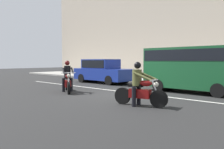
{
  "coord_description": "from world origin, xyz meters",
  "views": [
    {
      "loc": [
        7.48,
        -8.39,
        1.63
      ],
      "look_at": [
        -0.04,
        -0.4,
        0.98
      ],
      "focal_mm": 37.76,
      "sensor_mm": 36.0,
      "label": 1
    }
  ],
  "objects_px": {
    "motorcycle_with_rider_black_leather": "(68,79)",
    "street_sign_post": "(190,61)",
    "parked_van_forest_green": "(194,66)",
    "parked_sedan_cobalt_blue": "(102,71)",
    "motorcycle_with_rider_olive": "(140,88)"
  },
  "relations": [
    {
      "from": "motorcycle_with_rider_olive",
      "to": "parked_sedan_cobalt_blue",
      "type": "xyz_separation_m",
      "value": [
        -7.22,
        5.17,
        0.24
      ]
    },
    {
      "from": "street_sign_post",
      "to": "parked_van_forest_green",
      "type": "bearing_deg",
      "value": -63.16
    },
    {
      "from": "parked_van_forest_green",
      "to": "parked_sedan_cobalt_blue",
      "type": "height_order",
      "value": "parked_van_forest_green"
    },
    {
      "from": "motorcycle_with_rider_olive",
      "to": "parked_sedan_cobalt_blue",
      "type": "distance_m",
      "value": 8.88
    },
    {
      "from": "motorcycle_with_rider_olive",
      "to": "parked_van_forest_green",
      "type": "relative_size",
      "value": 0.42
    },
    {
      "from": "motorcycle_with_rider_black_leather",
      "to": "parked_van_forest_green",
      "type": "relative_size",
      "value": 0.39
    },
    {
      "from": "motorcycle_with_rider_black_leather",
      "to": "parked_sedan_cobalt_blue",
      "type": "distance_m",
      "value": 5.21
    },
    {
      "from": "motorcycle_with_rider_black_leather",
      "to": "motorcycle_with_rider_olive",
      "type": "distance_m",
      "value": 4.99
    },
    {
      "from": "parked_van_forest_green",
      "to": "parked_sedan_cobalt_blue",
      "type": "distance_m",
      "value": 7.12
    },
    {
      "from": "motorcycle_with_rider_black_leather",
      "to": "parked_sedan_cobalt_blue",
      "type": "xyz_separation_m",
      "value": [
        -2.26,
        4.69,
        0.22
      ]
    },
    {
      "from": "motorcycle_with_rider_black_leather",
      "to": "street_sign_post",
      "type": "relative_size",
      "value": 0.79
    },
    {
      "from": "parked_sedan_cobalt_blue",
      "to": "street_sign_post",
      "type": "xyz_separation_m",
      "value": [
        4.45,
        4.8,
        0.73
      ]
    },
    {
      "from": "motorcycle_with_rider_black_leather",
      "to": "parked_van_forest_green",
      "type": "xyz_separation_m",
      "value": [
        4.84,
        4.26,
        0.67
      ]
    },
    {
      "from": "street_sign_post",
      "to": "parked_sedan_cobalt_blue",
      "type": "bearing_deg",
      "value": -132.82
    },
    {
      "from": "parked_sedan_cobalt_blue",
      "to": "motorcycle_with_rider_black_leather",
      "type": "bearing_deg",
      "value": -64.3
    }
  ]
}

